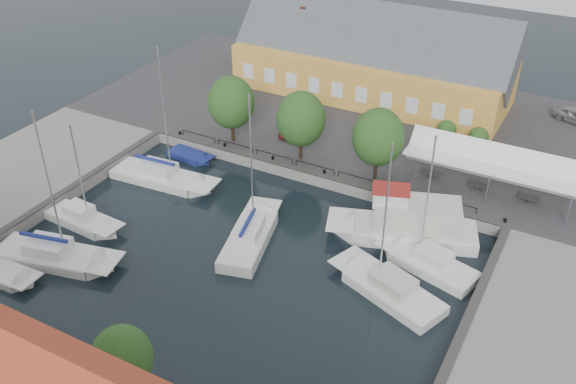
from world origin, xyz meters
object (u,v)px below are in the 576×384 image
object	(u,v)px
warehouse	(368,61)
car_silver	(575,115)
trawler	(408,226)
west_boat_a	(162,179)
east_boat_b	(388,290)
car_red	(292,127)
west_boat_d	(55,257)
west_boat_c	(84,222)
launch_sw	(3,275)
tent_canopy	(496,163)
launch_nw	(190,157)
east_boat_a	(428,265)
center_sailboat	(250,238)

from	to	relation	value
warehouse	car_silver	world-z (taller)	warehouse
trawler	west_boat_a	size ratio (longest dim) A/B	0.91
east_boat_b	west_boat_a	size ratio (longest dim) A/B	0.91
east_boat_b	west_boat_a	world-z (taller)	west_boat_a
car_red	west_boat_d	xyz separation A→B (m)	(-6.44, -23.86, -1.37)
east_boat_b	west_boat_c	distance (m)	23.89
warehouse	west_boat_d	size ratio (longest dim) A/B	2.29
west_boat_d	launch_sw	world-z (taller)	west_boat_d
warehouse	tent_canopy	size ratio (longest dim) A/B	2.04
warehouse	east_boat_b	world-z (taller)	east_boat_b
car_silver	east_boat_b	distance (m)	31.86
warehouse	west_boat_a	world-z (taller)	west_boat_a
west_boat_d	west_boat_a	bearing A→B (deg)	89.91
launch_nw	car_silver	bearing A→B (deg)	36.72
west_boat_c	east_boat_b	bearing A→B (deg)	8.91
warehouse	east_boat_a	xyz separation A→B (m)	(14.88, -24.35, -4.17)
east_boat_a	center_sailboat	bearing A→B (deg)	-165.11
car_silver	launch_sw	bearing A→B (deg)	163.75
tent_canopy	west_boat_a	xyz separation A→B (m)	(-25.41, -10.05, -3.41)
warehouse	east_boat_b	bearing A→B (deg)	-64.62
car_red	center_sailboat	bearing A→B (deg)	-83.03
east_boat_b	launch_sw	size ratio (longest dim) A/B	2.04
west_boat_a	launch_sw	size ratio (longest dim) A/B	2.23
car_silver	car_red	bearing A→B (deg)	143.82
tent_canopy	launch_sw	distance (m)	37.48
tent_canopy	trawler	size ratio (longest dim) A/B	1.21
west_boat_c	west_boat_d	size ratio (longest dim) A/B	0.75
west_boat_a	tent_canopy	bearing A→B (deg)	21.58
west_boat_d	launch_sw	distance (m)	3.58
trawler	east_boat_a	world-z (taller)	east_boat_a
warehouse	west_boat_a	distance (m)	25.81
east_boat_b	west_boat_a	distance (m)	22.60
east_boat_a	west_boat_c	world-z (taller)	east_boat_a
car_silver	trawler	distance (m)	25.78
warehouse	east_boat_a	distance (m)	28.84
tent_canopy	west_boat_d	xyz separation A→B (m)	(-25.42, -22.37, -3.41)
tent_canopy	launch_nw	world-z (taller)	tent_canopy
tent_canopy	west_boat_c	xyz separation A→B (m)	(-26.81, -18.06, -3.42)
west_boat_a	east_boat_a	bearing A→B (deg)	-1.08
warehouse	car_red	distance (m)	12.90
tent_canopy	car_silver	size ratio (longest dim) A/B	3.37
west_boat_a	car_silver	bearing A→B (deg)	42.18
east_boat_a	launch_nw	distance (m)	24.53
west_boat_a	launch_nw	world-z (taller)	west_boat_a
warehouse	west_boat_c	xyz separation A→B (m)	(-10.22, -31.91, -4.17)
car_red	launch_nw	size ratio (longest dim) A/B	0.84
car_red	west_boat_d	size ratio (longest dim) A/B	0.31
center_sailboat	launch_nw	size ratio (longest dim) A/B	2.64
warehouse	west_boat_d	world-z (taller)	west_boat_d
launch_sw	launch_nw	size ratio (longest dim) A/B	1.24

